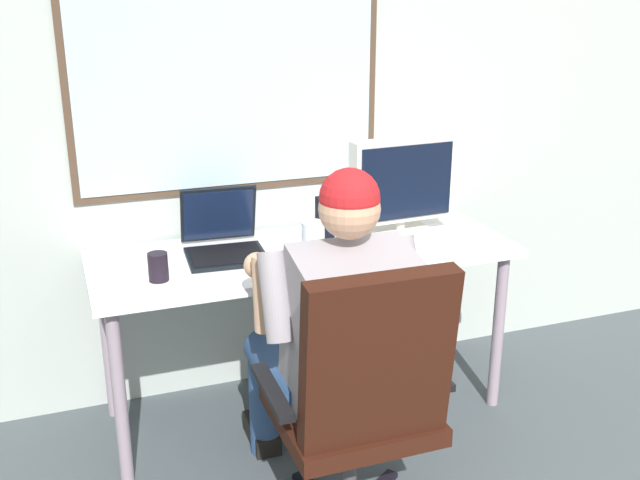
# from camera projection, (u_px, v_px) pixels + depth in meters

# --- Properties ---
(wall_rear) EXTENTS (5.41, 0.08, 2.84)m
(wall_rear) POSITION_uv_depth(u_px,v_px,m) (335.00, 64.00, 3.21)
(wall_rear) COLOR #B3BDB6
(wall_rear) RESTS_ON ground
(desk) EXTENTS (1.70, 0.61, 0.73)m
(desk) POSITION_uv_depth(u_px,v_px,m) (305.00, 267.00, 3.05)
(desk) COLOR gray
(desk) RESTS_ON ground
(office_chair) EXTENTS (0.60, 0.60, 1.00)m
(office_chair) POSITION_uv_depth(u_px,v_px,m) (363.00, 394.00, 2.31)
(office_chair) COLOR black
(office_chair) RESTS_ON ground
(person_seated) EXTENTS (0.53, 0.81, 1.24)m
(person_seated) POSITION_uv_depth(u_px,v_px,m) (333.00, 333.00, 2.53)
(person_seated) COLOR navy
(person_seated) RESTS_ON ground
(crt_monitor) EXTENTS (0.46, 0.23, 0.41)m
(crt_monitor) POSITION_uv_depth(u_px,v_px,m) (402.00, 184.00, 3.14)
(crt_monitor) COLOR beige
(crt_monitor) RESTS_ON desk
(laptop) EXTENTS (0.33, 0.36, 0.25)m
(laptop) POSITION_uv_depth(u_px,v_px,m) (223.00, 236.00, 2.98)
(laptop) COLOR black
(laptop) RESTS_ON desk
(wine_glass) EXTENTS (0.09, 0.09, 0.16)m
(wine_glass) POSITION_uv_depth(u_px,v_px,m) (313.00, 234.00, 2.86)
(wine_glass) COLOR silver
(wine_glass) RESTS_ON desk
(desk_speaker) EXTENTS (0.07, 0.07, 0.18)m
(desk_speaker) POSITION_uv_depth(u_px,v_px,m) (325.00, 218.00, 3.12)
(desk_speaker) COLOR black
(desk_speaker) RESTS_ON desk
(coffee_mug) EXTENTS (0.07, 0.07, 0.10)m
(coffee_mug) POSITION_uv_depth(u_px,v_px,m) (158.00, 267.00, 2.70)
(coffee_mug) COLOR black
(coffee_mug) RESTS_ON desk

